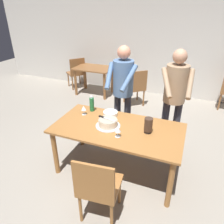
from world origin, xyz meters
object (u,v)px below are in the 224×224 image
Objects in this scene: main_dining_table at (118,133)px; chair_near_side at (98,186)px; cake_on_platter at (108,123)px; wine_glass_far at (84,108)px; wine_glass_near at (118,130)px; person_cutting_cake at (123,87)px; background_table at (94,73)px; background_chair_1 at (136,86)px; hurricane_lamp at (148,125)px; background_chair_2 at (76,72)px; water_bottle at (92,104)px; cake_knife at (104,118)px; person_standing_beside at (175,94)px; plate_stack at (110,113)px.

chair_near_side is (0.08, -0.83, -0.16)m from main_dining_table.
wine_glass_far is at bearing 158.14° from cake_on_platter.
person_cutting_cake is at bearing 105.38° from wine_glass_near.
background_table is 1.11× the size of background_chair_1.
wine_glass_near is 3.35m from background_table.
background_chair_2 is at bearing 134.08° from hurricane_lamp.
wine_glass_near is at bearing -69.63° from main_dining_table.
water_bottle reaches higher than background_chair_1.
wine_glass_near is 0.41m from hurricane_lamp.
wine_glass_far is (-0.41, 0.18, -0.01)m from cake_knife.
plate_stack is at bearing -154.58° from person_standing_beside.
background_table is 1.31m from background_chair_1.
hurricane_lamp is (0.33, 0.24, 0.00)m from wine_glass_near.
water_bottle reaches higher than background_table.
person_cutting_cake reaches higher than background_chair_1.
person_standing_beside is (0.63, 0.70, 0.43)m from main_dining_table.
hurricane_lamp is 3.34m from background_table.
cake_on_platter is 3.07m from background_table.
hurricane_lamp is at bearing 69.09° from chair_near_side.
cake_on_platter is at bearing -87.52° from person_cutting_cake.
background_table is (-1.45, 2.65, -0.29)m from cake_knife.
person_cutting_cake is (-0.24, 0.88, 0.22)m from wine_glass_near.
background_chair_2 reaches higher than background_table.
wine_glass_near is 3.91m from background_chair_2.
wine_glass_near is 0.69× the size of hurricane_lamp.
wine_glass_near is 0.16× the size of chair_near_side.
person_cutting_cake reaches higher than cake_on_platter.
plate_stack is at bearing -99.10° from person_cutting_cake.
water_bottle reaches higher than chair_near_side.
cake_knife is 0.30× the size of background_chair_2.
cake_on_platter is 3.62m from background_chair_2.
background_chair_2 is (-1.93, 0.54, 0.00)m from background_chair_1.
wine_glass_far reaches higher than cake_on_platter.
water_bottle is at bearing -138.06° from person_cutting_cake.
background_chair_2 is (-0.67, 0.21, -0.09)m from background_table.
plate_stack is (-0.09, 0.31, -0.02)m from cake_on_platter.
background_table is (-1.49, 1.97, -0.50)m from person_cutting_cake.
water_bottle is at bearing 149.63° from main_dining_table.
water_bottle is 0.15× the size of person_standing_beside.
cake_on_platter is 0.55m from hurricane_lamp.
background_chair_1 reaches higher than cake_on_platter.
person_cutting_cake is (0.06, 0.38, 0.30)m from plate_stack.
wine_glass_near is 0.14× the size of background_table.
main_dining_table is 1.76× the size of background_table.
background_chair_1 reaches higher than plate_stack.
water_bottle is 1.00m from hurricane_lamp.
person_standing_beside reaches higher than cake_knife.
person_standing_beside is 3.70m from background_chair_2.
person_cutting_cake is at bearing -177.83° from person_standing_beside.
hurricane_lamp reaches higher than chair_near_side.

